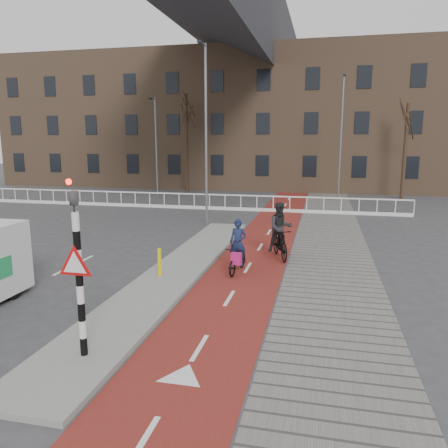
# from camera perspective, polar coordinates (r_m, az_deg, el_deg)

# --- Properties ---
(ground) EXTENTS (120.00, 120.00, 0.00)m
(ground) POSITION_cam_1_polar(r_m,az_deg,el_deg) (10.91, -9.50, -12.57)
(ground) COLOR #38383A
(ground) RESTS_ON ground
(bike_lane) EXTENTS (2.50, 60.00, 0.01)m
(bike_lane) POSITION_cam_1_polar(r_m,az_deg,el_deg) (19.85, 5.56, -1.65)
(bike_lane) COLOR maroon
(bike_lane) RESTS_ON ground
(sidewalk) EXTENTS (3.00, 60.00, 0.01)m
(sidewalk) POSITION_cam_1_polar(r_m,az_deg,el_deg) (19.71, 13.66, -2.01)
(sidewalk) COLOR slate
(sidewalk) RESTS_ON ground
(curb_island) EXTENTS (1.80, 16.00, 0.12)m
(curb_island) POSITION_cam_1_polar(r_m,az_deg,el_deg) (14.64, -6.13, -6.05)
(curb_island) COLOR gray
(curb_island) RESTS_ON ground
(traffic_signal) EXTENTS (0.80, 0.80, 3.68)m
(traffic_signal) POSITION_cam_1_polar(r_m,az_deg,el_deg) (8.81, -18.55, -5.03)
(traffic_signal) COLOR black
(traffic_signal) RESTS_ON curb_island
(bollard) EXTENTS (0.12, 0.12, 0.88)m
(bollard) POSITION_cam_1_polar(r_m,az_deg,el_deg) (13.82, -8.41, -4.96)
(bollard) COLOR #D5C70B
(bollard) RESTS_ON curb_island
(cyclist_near) EXTENTS (0.75, 1.73, 1.78)m
(cyclist_near) POSITION_cam_1_polar(r_m,az_deg,el_deg) (14.38, 1.83, -4.04)
(cyclist_near) COLOR black
(cyclist_near) RESTS_ON bike_lane
(cyclist_far) EXTENTS (1.19, 2.02, 2.08)m
(cyclist_far) POSITION_cam_1_polar(r_m,az_deg,el_deg) (16.12, 7.35, -1.51)
(cyclist_far) COLOR black
(cyclist_far) RESTS_ON bike_lane
(railing) EXTENTS (28.00, 0.10, 0.99)m
(railing) POSITION_cam_1_polar(r_m,az_deg,el_deg) (27.98, -5.88, 2.66)
(railing) COLOR silver
(railing) RESTS_ON ground
(townhouse_row) EXTENTS (46.00, 10.00, 15.90)m
(townhouse_row) POSITION_cam_1_polar(r_m,az_deg,el_deg) (41.94, 3.42, 15.74)
(townhouse_row) COLOR #7F6047
(townhouse_row) RESTS_ON ground
(tree_mid) EXTENTS (0.27, 0.27, 7.97)m
(tree_mid) POSITION_cam_1_polar(r_m,az_deg,el_deg) (36.61, -4.90, 10.41)
(tree_mid) COLOR black
(tree_mid) RESTS_ON ground
(tree_right) EXTENTS (0.26, 0.26, 6.86)m
(tree_right) POSITION_cam_1_polar(r_m,az_deg,el_deg) (34.57, 22.55, 8.68)
(tree_right) COLOR black
(tree_right) RESTS_ON ground
(streetlight_near) EXTENTS (0.12, 0.12, 8.83)m
(streetlight_near) POSITION_cam_1_polar(r_m,az_deg,el_deg) (22.07, -2.36, 11.21)
(streetlight_near) COLOR slate
(streetlight_near) RESTS_ON ground
(streetlight_left) EXTENTS (0.12, 0.12, 7.40)m
(streetlight_left) POSITION_cam_1_polar(r_m,az_deg,el_deg) (34.19, -8.84, 9.81)
(streetlight_left) COLOR slate
(streetlight_left) RESTS_ON ground
(streetlight_right) EXTENTS (0.12, 0.12, 8.59)m
(streetlight_right) POSITION_cam_1_polar(r_m,az_deg,el_deg) (31.56, 15.02, 10.56)
(streetlight_right) COLOR slate
(streetlight_right) RESTS_ON ground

